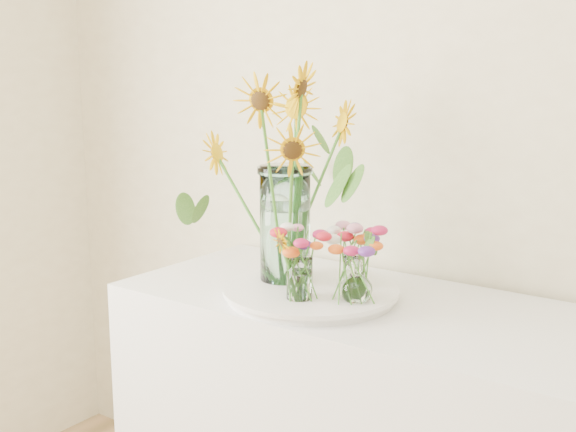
% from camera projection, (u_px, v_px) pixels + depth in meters
% --- Properties ---
extents(tray, '(0.44, 0.44, 0.02)m').
position_uv_depth(tray, '(311.00, 294.00, 1.92)').
color(tray, white).
rests_on(tray, counter).
extents(mason_jar, '(0.17, 0.17, 0.32)m').
position_uv_depth(mason_jar, '(285.00, 224.00, 1.97)').
color(mason_jar, '#AEE5DF').
rests_on(mason_jar, tray).
extents(sunflower_bouquet, '(0.99, 0.99, 0.58)m').
position_uv_depth(sunflower_bouquet, '(285.00, 176.00, 1.94)').
color(sunflower_bouquet, '#E3AA04').
rests_on(sunflower_bouquet, tray).
extents(small_vase_a, '(0.07, 0.07, 0.11)m').
position_uv_depth(small_vase_a, '(299.00, 279.00, 1.81)').
color(small_vase_a, white).
rests_on(small_vase_a, tray).
extents(wildflower_posy_a, '(0.19, 0.19, 0.20)m').
position_uv_depth(wildflower_posy_a, '(299.00, 261.00, 1.80)').
color(wildflower_posy_a, '#DE5413').
rests_on(wildflower_posy_a, tray).
extents(small_vase_b, '(0.10, 0.10, 0.12)m').
position_uv_depth(small_vase_b, '(356.00, 280.00, 1.80)').
color(small_vase_b, white).
rests_on(small_vase_b, tray).
extents(wildflower_posy_b, '(0.22, 0.22, 0.21)m').
position_uv_depth(wildflower_posy_b, '(356.00, 262.00, 1.79)').
color(wildflower_posy_b, '#DE5413').
rests_on(wildflower_posy_b, tray).
extents(small_vase_c, '(0.07, 0.07, 0.10)m').
position_uv_depth(small_vase_c, '(354.00, 269.00, 1.93)').
color(small_vase_c, white).
rests_on(small_vase_c, tray).
extents(wildflower_posy_c, '(0.17, 0.17, 0.19)m').
position_uv_depth(wildflower_posy_c, '(354.00, 253.00, 1.92)').
color(wildflower_posy_c, '#DE5413').
rests_on(wildflower_posy_c, tray).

